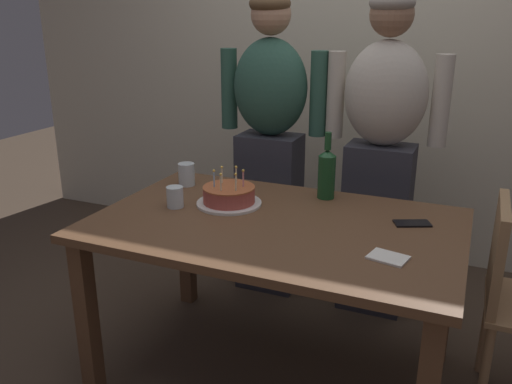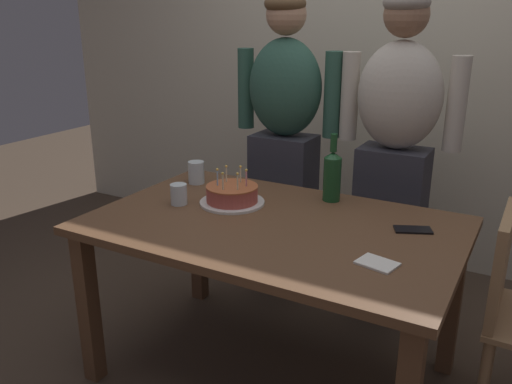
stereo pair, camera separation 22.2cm
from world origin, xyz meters
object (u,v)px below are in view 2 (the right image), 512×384
object	(u,v)px
water_glass_far	(196,172)
person_woman_cardigan	(394,157)
wine_bottle	(332,175)
cell_phone	(413,230)
water_glass_near	(179,194)
person_man_bearded	(284,144)
birthday_cake	(232,195)
napkin_stack	(377,263)

from	to	relation	value
water_glass_far	person_woman_cardigan	size ratio (longest dim) A/B	0.07
wine_bottle	cell_phone	bearing A→B (deg)	-23.46
wine_bottle	water_glass_near	bearing A→B (deg)	-146.48
cell_phone	person_man_bearded	distance (m)	1.04
birthday_cake	water_glass_near	xyz separation A→B (m)	(-0.21, -0.12, 0.01)
birthday_cake	cell_phone	world-z (taller)	birthday_cake
water_glass_near	water_glass_far	distance (m)	0.32
birthday_cake	water_glass_near	size ratio (longest dim) A/B	3.13
wine_bottle	napkin_stack	world-z (taller)	wine_bottle
birthday_cake	water_glass_far	size ratio (longest dim) A/B	2.61
water_glass_far	person_man_bearded	xyz separation A→B (m)	(0.25, 0.48, 0.08)
birthday_cake	water_glass_near	world-z (taller)	birthday_cake
water_glass_far	wine_bottle	distance (m)	0.70
birthday_cake	person_man_bearded	xyz separation A→B (m)	(-0.07, 0.66, 0.09)
cell_phone	napkin_stack	distance (m)	0.36
birthday_cake	person_woman_cardigan	distance (m)	0.86
water_glass_near	person_man_bearded	xyz separation A→B (m)	(0.14, 0.78, 0.09)
wine_bottle	cell_phone	size ratio (longest dim) A/B	2.16
person_woman_cardigan	birthday_cake	bearing A→B (deg)	50.27
cell_phone	napkin_stack	xyz separation A→B (m)	(-0.03, -0.36, 0.00)
water_glass_near	cell_phone	xyz separation A→B (m)	(0.99, 0.20, -0.04)
wine_bottle	person_man_bearded	distance (m)	0.59
water_glass_far	person_man_bearded	bearing A→B (deg)	62.47
napkin_stack	cell_phone	bearing A→B (deg)	84.48
wine_bottle	person_man_bearded	bearing A→B (deg)	137.93
person_man_bearded	person_woman_cardigan	size ratio (longest dim) A/B	1.00
water_glass_far	person_woman_cardigan	xyz separation A→B (m)	(0.87, 0.48, 0.08)
birthday_cake	napkin_stack	world-z (taller)	birthday_cake
water_glass_near	wine_bottle	size ratio (longest dim) A/B	0.30
cell_phone	person_woman_cardigan	distance (m)	0.64
birthday_cake	cell_phone	bearing A→B (deg)	5.83
water_glass_near	person_man_bearded	world-z (taller)	person_man_bearded
birthday_cake	napkin_stack	xyz separation A→B (m)	(0.75, -0.28, -0.04)
water_glass_far	wine_bottle	world-z (taller)	wine_bottle
birthday_cake	napkin_stack	size ratio (longest dim) A/B	2.23
napkin_stack	birthday_cake	bearing A→B (deg)	159.65
water_glass_far	cell_phone	size ratio (longest dim) A/B	0.78
water_glass_near	napkin_stack	size ratio (longest dim) A/B	0.71
cell_phone	person_man_bearded	xyz separation A→B (m)	(-0.86, 0.58, 0.13)
wine_bottle	person_man_bearded	xyz separation A→B (m)	(-0.44, 0.40, 0.01)
cell_phone	person_woman_cardigan	size ratio (longest dim) A/B	0.09
napkin_stack	person_woman_cardigan	distance (m)	0.97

